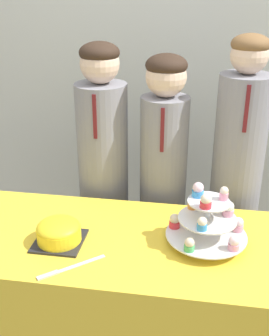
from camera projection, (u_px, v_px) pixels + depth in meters
name	position (u px, v px, depth m)	size (l,w,h in m)	color
wall_back	(174.00, 47.00, 2.63)	(9.00, 0.06, 2.70)	silver
table	(145.00, 307.00, 1.93)	(1.64, 0.67, 0.73)	yellow
round_cake	(59.00, 231.00, 1.75)	(0.20, 0.20, 0.10)	#232328
cake_knife	(60.00, 271.00, 1.59)	(0.23, 0.19, 0.01)	silver
cupcake_stand	(208.00, 220.00, 1.73)	(0.34, 0.34, 0.26)	silver
student_0	(104.00, 183.00, 2.31)	(0.27, 0.27, 1.47)	gray
student_1	(163.00, 188.00, 2.26)	(0.25, 0.25, 1.42)	gray
student_2	(235.00, 189.00, 2.20)	(0.26, 0.26, 1.52)	gray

